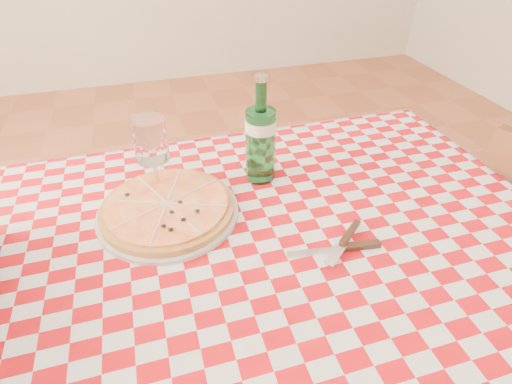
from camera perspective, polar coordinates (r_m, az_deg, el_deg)
The scene contains 6 objects.
dining_table at distance 0.97m, azimuth 2.16°, elevation -9.36°, with size 1.20×0.80×0.75m.
tablecloth at distance 0.91m, azimuth 2.30°, elevation -5.21°, with size 1.30×0.90×0.01m, color #AF0A11.
pizza_plate at distance 0.95m, azimuth -12.52°, elevation -2.15°, with size 0.33×0.33×0.04m, color gold, non-canonical shape.
water_bottle at distance 0.99m, azimuth 0.67°, elevation 8.79°, with size 0.08×0.08×0.28m, color #19662B, non-canonical shape.
wine_glass at distance 0.98m, azimuth -14.45°, elevation 4.80°, with size 0.08×0.08×0.20m, color white, non-canonical shape.
cutlery at distance 0.86m, azimuth 12.14°, elevation -7.50°, with size 0.21×0.18×0.02m, color silver, non-canonical shape.
Camera 1 is at (-0.23, -0.63, 1.36)m, focal length 28.00 mm.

